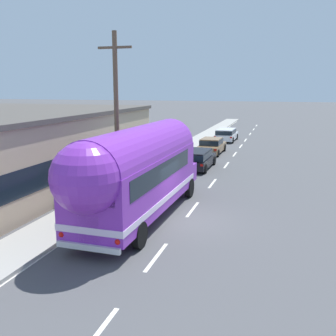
# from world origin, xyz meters

# --- Properties ---
(ground_plane) EXTENTS (300.00, 300.00, 0.00)m
(ground_plane) POSITION_xyz_m (0.00, 0.00, 0.00)
(ground_plane) COLOR #4C4C4F
(lane_markings) EXTENTS (3.94, 80.00, 0.01)m
(lane_markings) POSITION_xyz_m (-2.68, 12.95, 0.00)
(lane_markings) COLOR silver
(lane_markings) RESTS_ON ground
(sidewalk_slab) EXTENTS (2.18, 90.00, 0.15)m
(sidewalk_slab) POSITION_xyz_m (-4.90, 10.00, 0.07)
(sidewalk_slab) COLOR #9E9B93
(sidewalk_slab) RESTS_ON ground
(utility_pole) EXTENTS (1.80, 0.24, 8.50)m
(utility_pole) POSITION_xyz_m (-4.33, 2.73, 4.42)
(utility_pole) COLOR brown
(utility_pole) RESTS_ON ground
(painted_bus) EXTENTS (2.78, 11.66, 4.12)m
(painted_bus) POSITION_xyz_m (-1.93, -0.73, 2.30)
(painted_bus) COLOR purple
(painted_bus) RESTS_ON ground
(car_lead) EXTENTS (1.96, 4.62, 1.37)m
(car_lead) POSITION_xyz_m (-1.81, 11.02, 0.79)
(car_lead) COLOR black
(car_lead) RESTS_ON ground
(car_second) EXTENTS (2.04, 4.66, 1.37)m
(car_second) POSITION_xyz_m (-2.03, 17.80, 0.74)
(car_second) COLOR olive
(car_second) RESTS_ON ground
(car_third) EXTENTS (2.09, 4.68, 1.37)m
(car_third) POSITION_xyz_m (-1.94, 26.19, 0.79)
(car_third) COLOR white
(car_third) RESTS_ON ground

